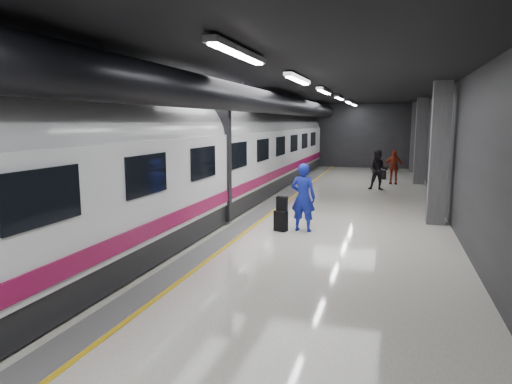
% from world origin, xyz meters
% --- Properties ---
extents(ground, '(40.00, 40.00, 0.00)m').
position_xyz_m(ground, '(0.00, 0.00, 0.00)').
color(ground, white).
rests_on(ground, ground).
extents(platform_hall, '(10.02, 40.02, 4.51)m').
position_xyz_m(platform_hall, '(-0.29, 0.96, 3.54)').
color(platform_hall, black).
rests_on(platform_hall, ground).
extents(train, '(3.05, 38.00, 4.05)m').
position_xyz_m(train, '(-3.25, -0.00, 2.07)').
color(train, black).
rests_on(train, ground).
extents(traveler_main, '(0.80, 0.57, 2.05)m').
position_xyz_m(traveler_main, '(0.65, -0.23, 1.02)').
color(traveler_main, '#1B28CF').
rests_on(traveler_main, ground).
extents(suitcase_main, '(0.44, 0.35, 0.62)m').
position_xyz_m(suitcase_main, '(0.02, -0.43, 0.31)').
color(suitcase_main, black).
rests_on(suitcase_main, ground).
extents(shoulder_bag, '(0.34, 0.21, 0.43)m').
position_xyz_m(shoulder_bag, '(0.04, -0.39, 0.83)').
color(shoulder_bag, black).
rests_on(shoulder_bag, suitcase_main).
extents(traveler_far_a, '(0.95, 0.75, 1.92)m').
position_xyz_m(traveler_far_a, '(2.54, 9.04, 0.96)').
color(traveler_far_a, black).
rests_on(traveler_far_a, ground).
extents(traveler_far_b, '(1.07, 0.48, 1.80)m').
position_xyz_m(traveler_far_b, '(3.25, 11.47, 0.90)').
color(traveler_far_b, maroon).
rests_on(traveler_far_b, ground).
extents(suitcase_far, '(0.40, 0.32, 0.51)m').
position_xyz_m(suitcase_far, '(2.68, 13.40, 0.25)').
color(suitcase_far, black).
rests_on(suitcase_far, ground).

